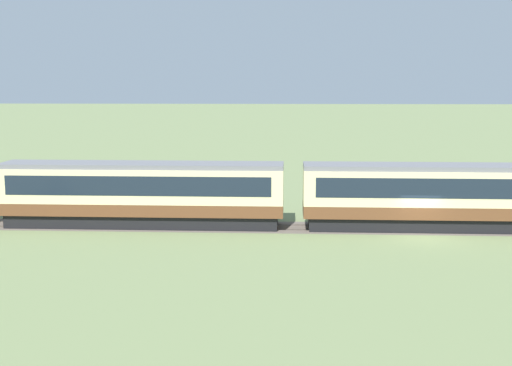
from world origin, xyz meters
The scene contains 3 objects.
ground_plane centered at (0.00, 0.00, 0.00)m, with size 600.00×600.00×0.00m, color #707F51.
passenger_train centered at (-17.72, 1.99, 2.36)m, with size 99.16×3.18×4.26m.
railway_track centered at (-16.59, 1.99, 0.01)m, with size 138.75×3.60×0.04m.
Camera 1 is at (-8.27, -39.59, 9.27)m, focal length 45.00 mm.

